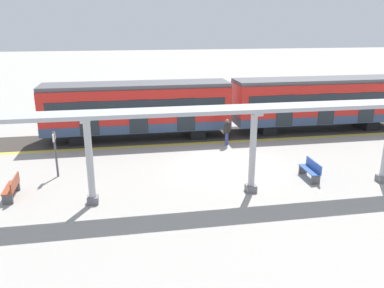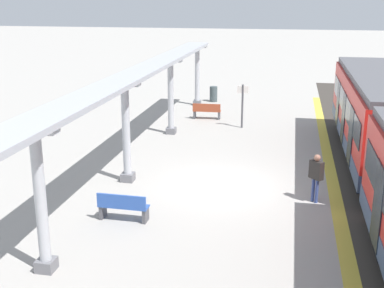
# 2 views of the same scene
# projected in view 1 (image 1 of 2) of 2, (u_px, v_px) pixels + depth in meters

# --- Properties ---
(ground_plane) EXTENTS (176.00, 176.00, 0.00)m
(ground_plane) POSITION_uv_depth(u_px,v_px,m) (226.00, 164.00, 19.94)
(ground_plane) COLOR #9E9A94
(tactile_edge_strip) EXTENTS (0.43, 34.21, 0.01)m
(tactile_edge_strip) POSITION_uv_depth(u_px,v_px,m) (210.00, 143.00, 23.45)
(tactile_edge_strip) COLOR gold
(tactile_edge_strip) RESTS_ON ground
(trackbed) EXTENTS (3.20, 46.21, 0.01)m
(trackbed) POSITION_uv_depth(u_px,v_px,m) (204.00, 135.00, 25.15)
(trackbed) COLOR #38332D
(trackbed) RESTS_ON ground
(train_near_carriage) EXTENTS (2.65, 11.42, 3.48)m
(train_near_carriage) POSITION_uv_depth(u_px,v_px,m) (137.00, 110.00, 23.89)
(train_near_carriage) COLOR red
(train_near_carriage) RESTS_ON ground
(train_far_carriage) EXTENTS (2.65, 11.42, 3.48)m
(train_far_carriage) POSITION_uv_depth(u_px,v_px,m) (317.00, 103.00, 25.88)
(train_far_carriage) COLOR red
(train_far_carriage) RESTS_ON ground
(canopy_pillar_second) EXTENTS (1.10, 0.44, 3.58)m
(canopy_pillar_second) POSITION_uv_depth(u_px,v_px,m) (90.00, 161.00, 15.04)
(canopy_pillar_second) COLOR slate
(canopy_pillar_second) RESTS_ON ground
(canopy_pillar_third) EXTENTS (1.10, 0.44, 3.58)m
(canopy_pillar_third) POSITION_uv_depth(u_px,v_px,m) (253.00, 152.00, 16.14)
(canopy_pillar_third) COLOR slate
(canopy_pillar_third) RESTS_ON ground
(canopy_beam) EXTENTS (1.20, 27.54, 0.16)m
(canopy_beam) POSITION_uv_depth(u_px,v_px,m) (253.00, 109.00, 15.57)
(canopy_beam) COLOR #A8AAB2
(canopy_beam) RESTS_ON canopy_pillar_nearest
(bench_mid_platform) EXTENTS (1.52, 0.50, 0.86)m
(bench_mid_platform) POSITION_uv_depth(u_px,v_px,m) (12.00, 187.00, 16.01)
(bench_mid_platform) COLOR #9C4026
(bench_mid_platform) RESTS_ON ground
(bench_far_end) EXTENTS (1.51, 0.47, 0.86)m
(bench_far_end) POSITION_uv_depth(u_px,v_px,m) (311.00, 170.00, 17.94)
(bench_far_end) COLOR #2D53A8
(bench_far_end) RESTS_ON ground
(platform_info_sign) EXTENTS (0.56, 0.10, 2.20)m
(platform_info_sign) POSITION_uv_depth(u_px,v_px,m) (55.00, 150.00, 17.92)
(platform_info_sign) COLOR #4C4C51
(platform_info_sign) RESTS_ON ground
(passenger_waiting_near_edge) EXTENTS (0.48, 0.48, 1.61)m
(passenger_waiting_near_edge) POSITION_uv_depth(u_px,v_px,m) (227.00, 129.00, 22.62)
(passenger_waiting_near_edge) COLOR #3C4E8E
(passenger_waiting_near_edge) RESTS_ON ground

